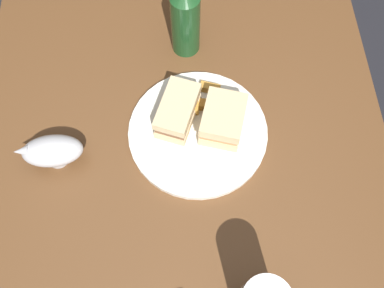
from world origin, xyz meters
TOP-DOWN VIEW (x-y plane):
  - ground_plane at (0.00, 0.00)m, footprint 6.00×6.00m
  - dining_table at (0.00, 0.00)m, footprint 1.08×0.86m
  - plate at (-0.07, 0.03)m, footprint 0.29×0.29m
  - sandwich_half_left at (-0.08, 0.08)m, footprint 0.12×0.10m
  - sandwich_half_right at (-0.10, -0.01)m, footprint 0.13×0.10m
  - potato_wedge_front at (-0.13, 0.04)m, footprint 0.03×0.06m
  - potato_wedge_middle at (-0.11, 0.10)m, footprint 0.05×0.05m
  - potato_wedge_back at (-0.17, 0.06)m, footprint 0.03×0.05m
  - potato_wedge_left_edge at (-0.14, -0.01)m, footprint 0.05×0.04m
  - potato_wedge_right_edge at (-0.13, 0.03)m, footprint 0.04×0.02m
  - gravy_boat at (-0.03, -0.26)m, footprint 0.07×0.13m
  - cider_bottle at (-0.30, 0.02)m, footprint 0.06×0.06m

SIDE VIEW (x-z plane):
  - ground_plane at x=0.00m, z-range 0.00..0.00m
  - dining_table at x=0.00m, z-range 0.00..0.73m
  - plate at x=-0.07m, z-range 0.73..0.74m
  - potato_wedge_left_edge at x=-0.14m, z-range 0.74..0.75m
  - potato_wedge_middle at x=-0.11m, z-range 0.74..0.76m
  - potato_wedge_front at x=-0.13m, z-range 0.74..0.76m
  - potato_wedge_back at x=-0.17m, z-range 0.74..0.76m
  - potato_wedge_right_edge at x=-0.13m, z-range 0.74..0.76m
  - gravy_boat at x=-0.03m, z-range 0.73..0.80m
  - sandwich_half_right at x=-0.10m, z-range 0.74..0.80m
  - sandwich_half_left at x=-0.08m, z-range 0.74..0.80m
  - cider_bottle at x=-0.30m, z-range 0.70..0.95m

